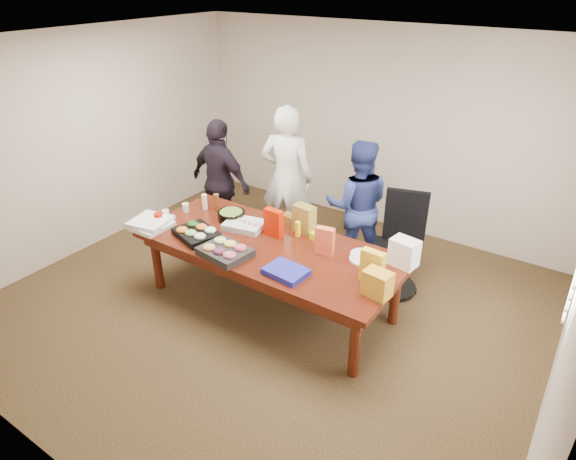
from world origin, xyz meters
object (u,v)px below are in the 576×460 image
Objects in this scene: office_chair at (395,248)px; person_center at (287,178)px; sheet_cake at (244,225)px; conference_table at (270,275)px; person_right at (357,206)px; salad_bowl at (231,216)px.

person_center is (-1.61, 0.25, 0.37)m from office_chair.
sheet_cake is (0.18, -1.10, -0.14)m from person_center.
person_right is at bearing 73.54° from conference_table.
person_center is 1.00m from person_right.
office_chair reaches higher than sheet_cake.
person_right is 1.38m from sheet_cake.
sheet_cake reaches higher than conference_table.
conference_table is at bearing 45.65° from person_right.
person_right is 5.18× the size of salad_bowl.
salad_bowl is at bearing 162.09° from conference_table.
conference_table is at bearing -151.12° from office_chair.
person_right is (-0.62, 0.27, 0.24)m from office_chair.
conference_table is 9.08× the size of salad_bowl.
person_center reaches higher than person_right.
salad_bowl reaches higher than conference_table.
person_center reaches higher than conference_table.
person_right is at bearing 165.76° from person_center.
person_center reaches higher than office_chair.
conference_table is at bearing -29.73° from sheet_cake.
sheet_cake is at bearing -17.59° from salad_bowl.
salad_bowl is (-0.25, 0.08, 0.01)m from sheet_cake.
office_chair is 0.72m from person_right.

